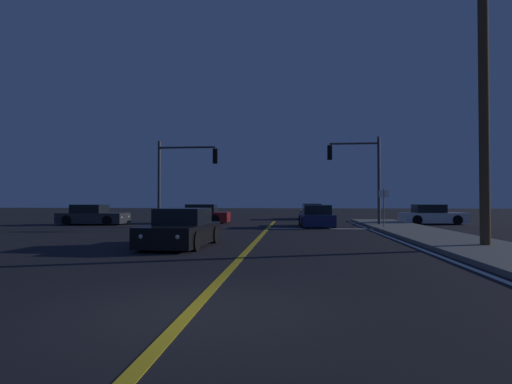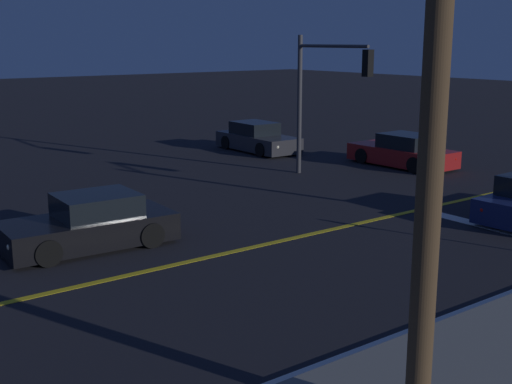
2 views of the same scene
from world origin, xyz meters
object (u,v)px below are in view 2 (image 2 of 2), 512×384
Objects in this scene: car_mid_block_red at (403,152)px; traffic_signal_far_left at (325,84)px; car_following_oncoming_charcoal at (257,139)px; car_side_waiting_black at (90,225)px.

traffic_signal_far_left is (-0.10, -4.36, 2.93)m from car_mid_block_red.
car_mid_block_red is 1.00× the size of car_following_oncoming_charcoal.
car_mid_block_red is 7.11m from car_following_oncoming_charcoal.
traffic_signal_far_left is at bearing -71.79° from car_side_waiting_black.
car_side_waiting_black is at bearing -170.44° from car_mid_block_red.
car_mid_block_red is 15.10m from car_side_waiting_black.
car_following_oncoming_charcoal is 7.44m from traffic_signal_far_left.
car_following_oncoming_charcoal is at bearing 163.92° from traffic_signal_far_left.
car_following_oncoming_charcoal is 0.86× the size of traffic_signal_far_left.
car_side_waiting_black is 11.26m from traffic_signal_far_left.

